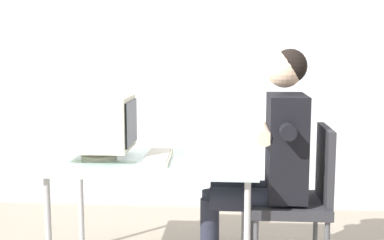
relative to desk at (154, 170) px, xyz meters
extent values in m
cube|color=silver|center=(0.30, 1.40, 0.85)|extent=(8.00, 0.10, 3.00)
cylinder|color=#B7B7BC|center=(-0.55, -0.32, -0.31)|extent=(0.04, 0.04, 0.68)
cylinder|color=#B7B7BC|center=(0.55, -0.32, -0.31)|extent=(0.04, 0.04, 0.68)
cylinder|color=#B7B7BC|center=(-0.55, 0.32, -0.31)|extent=(0.04, 0.04, 0.68)
cylinder|color=#B7B7BC|center=(0.55, 0.32, -0.31)|extent=(0.04, 0.04, 0.68)
cube|color=silver|center=(0.00, 0.00, 0.05)|extent=(1.23, 0.77, 0.02)
cylinder|color=beige|center=(-0.35, 0.05, 0.07)|extent=(0.22, 0.22, 0.02)
cylinder|color=beige|center=(-0.35, 0.05, 0.10)|extent=(0.06, 0.06, 0.04)
cube|color=beige|center=(-0.35, 0.05, 0.28)|extent=(0.40, 0.39, 0.33)
cube|color=black|center=(-0.15, 0.05, 0.28)|extent=(0.01, 0.33, 0.27)
cube|color=beige|center=(0.02, 0.02, 0.07)|extent=(0.17, 0.48, 0.02)
cube|color=beige|center=(0.02, 0.02, 0.09)|extent=(0.14, 0.43, 0.01)
cylinder|color=#4C4C51|center=(0.61, 0.21, -0.44)|extent=(0.03, 0.03, 0.42)
cylinder|color=#4C4C51|center=(1.01, 0.21, -0.44)|extent=(0.03, 0.03, 0.42)
cube|color=#2D2D33|center=(0.81, 0.01, -0.20)|extent=(0.46, 0.46, 0.06)
cube|color=#2D2D33|center=(1.02, 0.01, 0.05)|extent=(0.04, 0.41, 0.44)
cube|color=black|center=(0.79, 0.01, 0.16)|extent=(0.22, 0.40, 0.61)
sphere|color=beige|center=(0.77, 0.01, 0.61)|extent=(0.21, 0.21, 0.21)
sphere|color=black|center=(0.80, 0.01, 0.63)|extent=(0.20, 0.20, 0.20)
cylinder|color=#262838|center=(0.56, -0.08, -0.15)|extent=(0.45, 0.14, 0.14)
cylinder|color=#262838|center=(0.56, 0.10, -0.15)|extent=(0.45, 0.14, 0.14)
cylinder|color=#262838|center=(0.34, -0.08, -0.40)|extent=(0.11, 0.11, 0.50)
cylinder|color=#262838|center=(0.34, 0.10, -0.40)|extent=(0.11, 0.11, 0.50)
cylinder|color=black|center=(0.77, -0.22, 0.28)|extent=(0.09, 0.14, 0.09)
cylinder|color=black|center=(0.77, 0.24, 0.28)|extent=(0.09, 0.14, 0.09)
cylinder|color=beige|center=(0.65, 0.01, 0.23)|extent=(0.09, 0.40, 0.09)
camera|label=1|loc=(0.46, -3.09, 0.74)|focal=49.17mm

